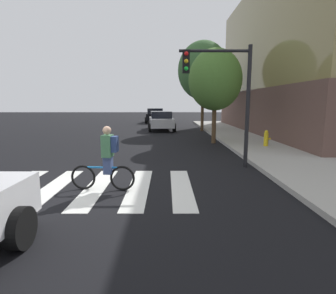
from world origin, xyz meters
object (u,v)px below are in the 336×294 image
sedan_mid (161,120)px  street_tree_near (215,80)px  sedan_far (155,115)px  cyclist (107,159)px  traffic_light_near (225,85)px  street_tree_mid (203,71)px  fire_hydrant (266,138)px

sedan_mid → street_tree_near: 8.57m
sedan_far → cyclist: (-0.28, -25.00, -0.00)m
sedan_far → traffic_light_near: size_ratio=1.14×
sedan_far → street_tree_mid: size_ratio=0.68×
sedan_mid → sedan_far: (-0.82, 8.99, 0.04)m
traffic_light_near → fire_hydrant: bearing=52.8°
cyclist → traffic_light_near: size_ratio=0.41×
sedan_far → street_tree_near: size_ratio=0.92×
sedan_mid → traffic_light_near: traffic_light_near is taller
street_tree_mid → cyclist: bearing=-106.2°
cyclist → fire_hydrant: bearing=45.1°
cyclist → fire_hydrant: 9.21m
traffic_light_near → fire_hydrant: 5.41m
street_tree_near → street_tree_mid: bearing=88.2°
sedan_mid → street_tree_near: bearing=-67.3°
street_tree_near → street_tree_mid: 6.94m
fire_hydrant → street_tree_mid: street_tree_mid is taller
sedan_mid → street_tree_mid: bearing=-11.3°
traffic_light_near → street_tree_near: 5.97m
sedan_far → cyclist: size_ratio=2.80×
cyclist → street_tree_near: street_tree_near is taller
fire_hydrant → cyclist: bearing=-134.9°
sedan_far → street_tree_near: street_tree_near is taller
cyclist → fire_hydrant: (6.50, 6.52, -0.31)m
cyclist → traffic_light_near: bearing=36.6°
sedan_far → fire_hydrant: 19.51m
street_tree_near → street_tree_mid: street_tree_mid is taller
sedan_far → street_tree_near: 17.16m
cyclist → street_tree_near: bearing=63.6°
fire_hydrant → street_tree_mid: bearing=103.1°
street_tree_mid → traffic_light_near: bearing=-94.1°
cyclist → street_tree_mid: (4.45, 15.35, 3.93)m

